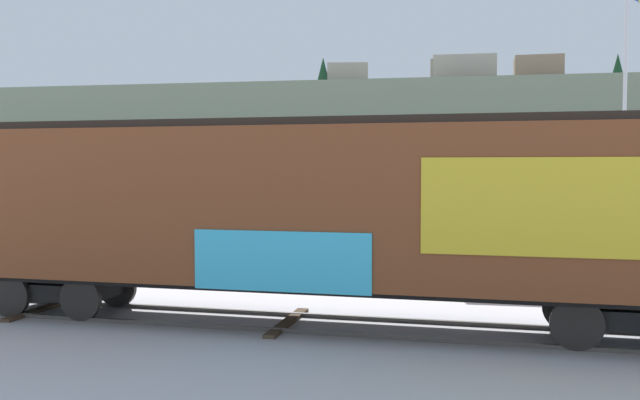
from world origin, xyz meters
TOP-DOWN VIEW (x-y plane):
  - ground_plane at (0.00, 0.00)m, footprint 260.00×260.00m
  - track at (2.05, -0.04)m, footprint 59.99×4.93m
  - freight_car at (1.36, -0.00)m, footprint 17.45×3.86m
  - flagpole at (9.76, 10.06)m, footprint 1.09×1.40m
  - hillside at (0.04, 74.52)m, footprint 113.49×40.85m
  - parked_car_black at (-0.90, 5.90)m, footprint 4.23×1.91m
  - parked_car_white at (5.25, 5.22)m, footprint 4.39×1.95m

SIDE VIEW (x-z plane):
  - ground_plane at x=0.00m, z-range 0.00..0.00m
  - track at x=2.05m, z-range 0.00..0.08m
  - parked_car_white at x=5.25m, z-range 0.01..1.56m
  - parked_car_black at x=-0.90m, z-range -0.02..1.64m
  - freight_car at x=1.36m, z-range 0.29..4.49m
  - hillside at x=0.04m, z-range -2.10..14.29m
  - flagpole at x=9.76m, z-range 1.44..11.21m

